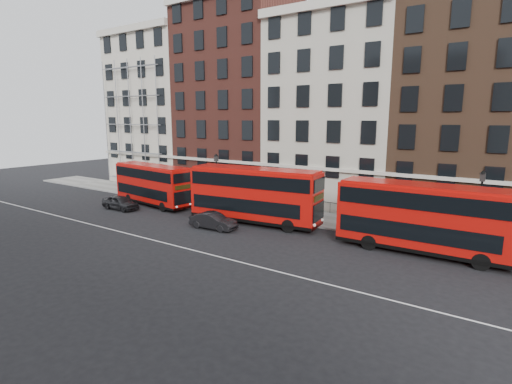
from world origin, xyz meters
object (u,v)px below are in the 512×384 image
Objects in this scene: bus_c at (423,217)px; car_front at (213,221)px; bus_a at (152,184)px; bus_b at (254,194)px; car_rear at (120,202)px.

bus_c is 2.78× the size of car_front.
bus_a reaches higher than car_front.
bus_b is 2.83× the size of car_rear.
bus_a is at bearing 178.97° from bus_c.
bus_a is 11.51m from car_front.
car_front is at bearing -168.92° from bus_c.
bus_c is (26.18, -0.00, 0.26)m from bus_a.
bus_a is 0.88× the size of bus_b.
car_front is (12.04, -0.13, -0.04)m from car_rear.
car_rear is at bearing -173.76° from bus_b.
bus_b is 1.04× the size of bus_c.
bus_c is at bearing -6.52° from bus_b.
bus_b is (12.70, -0.01, 0.31)m from bus_a.
car_rear reaches higher than car_front.
bus_c reaches higher than bus_a.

